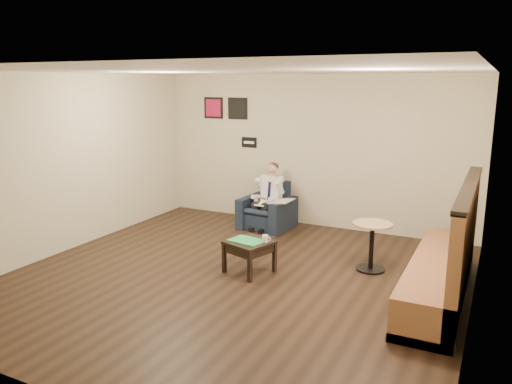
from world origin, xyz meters
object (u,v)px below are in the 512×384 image
at_px(seated_man, 264,199).
at_px(cafe_table, 371,247).
at_px(banquette, 441,242).
at_px(coffee_mug, 265,239).
at_px(armchair, 267,206).
at_px(side_table, 249,257).
at_px(smartphone, 260,239).
at_px(green_folder, 247,240).

height_order(seated_man, cafe_table, seated_man).
bearing_deg(banquette, cafe_table, 150.61).
distance_m(coffee_mug, cafe_table, 1.54).
height_order(armchair, side_table, armchair).
distance_m(armchair, cafe_table, 2.59).
xyz_separation_m(side_table, smartphone, (0.10, 0.14, 0.24)).
bearing_deg(seated_man, cafe_table, -22.82).
relative_size(armchair, cafe_table, 1.23).
xyz_separation_m(coffee_mug, cafe_table, (1.31, 0.80, -0.16)).
bearing_deg(seated_man, green_folder, -66.50).
relative_size(seated_man, green_folder, 2.46).
height_order(side_table, banquette, banquette).
height_order(armchair, seated_man, seated_man).
height_order(coffee_mug, banquette, banquette).
height_order(seated_man, coffee_mug, seated_man).
relative_size(seated_man, side_table, 2.01).
bearing_deg(smartphone, seated_man, 141.12).
height_order(armchair, green_folder, armchair).
bearing_deg(coffee_mug, seated_man, 115.87).
height_order(green_folder, smartphone, green_folder).
relative_size(coffee_mug, cafe_table, 0.14).
bearing_deg(cafe_table, banquette, -29.39).
relative_size(seated_man, coffee_mug, 11.66).
bearing_deg(armchair, smartphone, -62.96).
bearing_deg(banquette, coffee_mug, -173.92).
height_order(smartphone, banquette, banquette).
bearing_deg(green_folder, cafe_table, 29.12).
bearing_deg(seated_man, armchair, 90.00).
xyz_separation_m(banquette, cafe_table, (-0.98, 0.55, -0.37)).
bearing_deg(green_folder, smartphone, 48.84).
height_order(side_table, cafe_table, cafe_table).
bearing_deg(banquette, armchair, 150.51).
xyz_separation_m(side_table, cafe_table, (1.53, 0.86, 0.12)).
bearing_deg(armchair, banquette, -25.00).
distance_m(side_table, smartphone, 0.29).
xyz_separation_m(seated_man, coffee_mug, (0.95, -1.96, -0.06)).
height_order(seated_man, green_folder, seated_man).
bearing_deg(banquette, side_table, -173.00).
bearing_deg(side_table, cafe_table, 29.38).
relative_size(armchair, banquette, 0.30).
bearing_deg(side_table, coffee_mug, 16.49).
bearing_deg(smartphone, banquette, 31.11).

